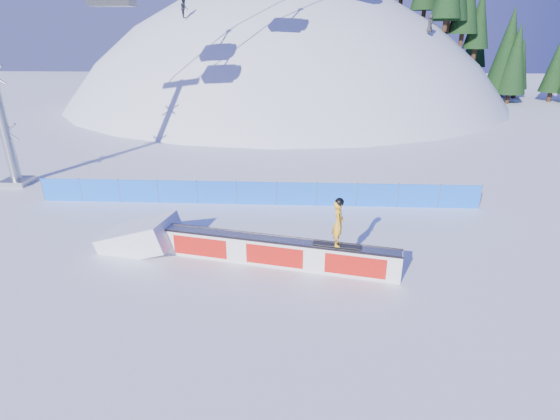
{
  "coord_description": "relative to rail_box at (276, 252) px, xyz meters",
  "views": [
    {
      "loc": [
        2.19,
        -15.92,
        8.12
      ],
      "look_at": [
        1.41,
        -0.04,
        1.59
      ],
      "focal_mm": 28.0,
      "sensor_mm": 36.0,
      "label": 1
    }
  ],
  "objects": [
    {
      "name": "rail_box",
      "position": [
        0.0,
        0.0,
        0.0
      ],
      "size": [
        8.97,
        2.44,
        1.08
      ],
      "rotation": [
        0.0,
        0.0,
        -0.2
      ],
      "color": "white",
      "rests_on": "ground"
    },
    {
      "name": "treeline",
      "position": [
        23.23,
        42.83,
        8.48
      ],
      "size": [
        23.99,
        11.89,
        20.42
      ],
      "color": "#301F13",
      "rests_on": "ground"
    },
    {
      "name": "safety_fence",
      "position": [
        -1.34,
        6.08,
        0.07
      ],
      "size": [
        22.05,
        0.05,
        1.3
      ],
      "color": "blue",
      "rests_on": "ground"
    },
    {
      "name": "snow_hill",
      "position": [
        -1.34,
        43.58,
        -18.53
      ],
      "size": [
        64.0,
        64.0,
        64.0
      ],
      "color": "silver",
      "rests_on": "ground"
    },
    {
      "name": "ground",
      "position": [
        -1.34,
        1.58,
        -0.53
      ],
      "size": [
        160.0,
        160.0,
        0.0
      ],
      "primitive_type": "plane",
      "color": "white",
      "rests_on": "ground"
    },
    {
      "name": "snowboarder",
      "position": [
        2.19,
        -0.45,
        1.44
      ],
      "size": [
        1.76,
        0.65,
        1.81
      ],
      "rotation": [
        0.0,
        0.0,
        1.49
      ],
      "color": "black",
      "rests_on": "rail_box"
    },
    {
      "name": "snow_ramp",
      "position": [
        -5.53,
        1.14,
        -0.53
      ],
      "size": [
        3.39,
        2.49,
        1.91
      ],
      "primitive_type": null,
      "rotation": [
        0.0,
        -0.31,
        -0.2
      ],
      "color": "white",
      "rests_on": "ground"
    }
  ]
}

